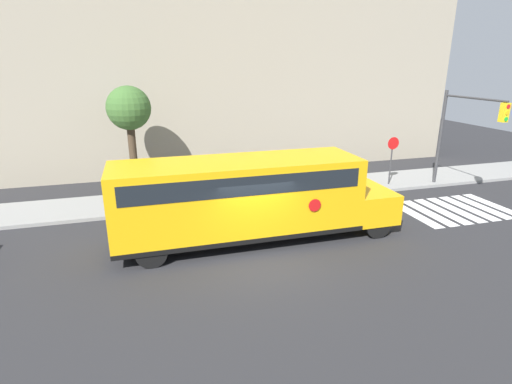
# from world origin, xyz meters

# --- Properties ---
(ground_plane) EXTENTS (60.00, 60.00, 0.00)m
(ground_plane) POSITION_xyz_m (0.00, 0.00, 0.00)
(ground_plane) COLOR #28282B
(sidewalk_strip) EXTENTS (44.00, 3.00, 0.15)m
(sidewalk_strip) POSITION_xyz_m (0.00, 6.50, 0.07)
(sidewalk_strip) COLOR gray
(sidewalk_strip) RESTS_ON ground
(building_backdrop) EXTENTS (32.00, 4.00, 13.30)m
(building_backdrop) POSITION_xyz_m (0.00, 13.00, 6.65)
(building_backdrop) COLOR #9E937F
(building_backdrop) RESTS_ON ground
(crosswalk_stripes) EXTENTS (4.70, 3.20, 0.01)m
(crosswalk_stripes) POSITION_xyz_m (9.66, 2.00, 0.00)
(crosswalk_stripes) COLOR white
(crosswalk_stripes) RESTS_ON ground
(school_bus) EXTENTS (10.20, 2.57, 3.01)m
(school_bus) POSITION_xyz_m (-0.01, 1.48, 1.73)
(school_bus) COLOR #EAA80F
(school_bus) RESTS_ON ground
(stop_sign) EXTENTS (0.63, 0.10, 2.62)m
(stop_sign) POSITION_xyz_m (8.81, 5.79, 1.69)
(stop_sign) COLOR #38383A
(stop_sign) RESTS_ON ground
(traffic_light) EXTENTS (0.28, 3.74, 4.89)m
(traffic_light) POSITION_xyz_m (11.34, 4.17, 3.30)
(traffic_light) COLOR #38383A
(traffic_light) RESTS_ON ground
(tree_near_sidewalk) EXTENTS (2.08, 2.08, 5.18)m
(tree_near_sidewalk) POSITION_xyz_m (-3.86, 8.66, 4.02)
(tree_near_sidewalk) COLOR #423323
(tree_near_sidewalk) RESTS_ON ground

